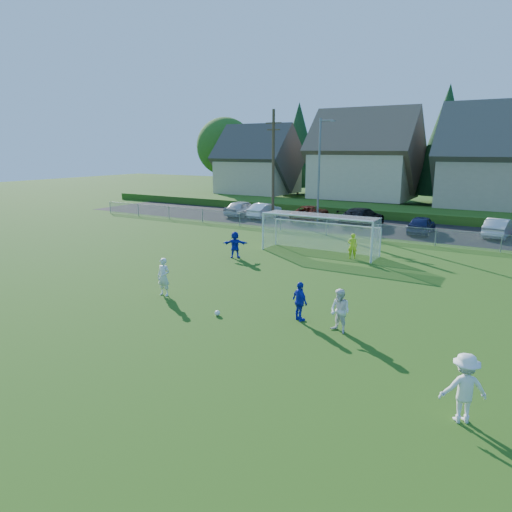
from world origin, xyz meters
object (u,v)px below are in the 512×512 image
at_px(soccer_ball, 217,313).
at_px(car_a, 243,208).
at_px(player_white_c, 464,388).
at_px(player_blue_b, 235,245).
at_px(soccer_goal, 321,228).
at_px(player_white_b, 340,311).
at_px(car_f, 498,228).
at_px(car_e, 421,225).
at_px(car_c, 310,213).
at_px(player_white_a, 164,277).
at_px(goalkeeper, 352,246).
at_px(player_blue_a, 300,301).
at_px(car_b, 265,210).
at_px(car_d, 362,217).

xyz_separation_m(soccer_ball, car_a, (-13.98, 23.83, 0.67)).
height_order(player_white_c, player_blue_b, player_white_c).
distance_m(car_a, soccer_goal, 17.13).
relative_size(player_white_b, player_white_c, 0.92).
bearing_deg(car_f, soccer_ball, 77.28).
distance_m(car_e, soccer_goal, 11.13).
relative_size(player_white_b, car_c, 0.32).
distance_m(player_white_a, goalkeeper, 12.31).
height_order(soccer_ball, player_blue_a, player_blue_a).
height_order(player_white_a, car_a, player_white_a).
height_order(car_e, car_f, car_f).
distance_m(goalkeeper, car_b, 17.53).
bearing_deg(soccer_goal, goalkeeper, -13.25).
xyz_separation_m(player_white_a, car_e, (6.81, 22.09, -0.16)).
distance_m(car_b, car_e, 14.80).
bearing_deg(car_a, soccer_goal, 140.71).
xyz_separation_m(player_white_a, soccer_goal, (2.63, 11.82, 0.76)).
bearing_deg(player_blue_b, player_blue_a, 109.02).
relative_size(player_blue_b, car_a, 0.36).
bearing_deg(player_white_a, soccer_goal, 72.96).
bearing_deg(car_e, soccer_ball, 81.56).
xyz_separation_m(car_e, car_f, (5.29, 1.47, 0.01)).
bearing_deg(car_e, player_white_c, 102.97).
relative_size(car_f, soccer_goal, 0.59).
bearing_deg(car_a, player_blue_a, 128.26).
xyz_separation_m(car_b, car_f, (20.06, 0.45, 0.01)).
height_order(car_b, car_e, car_b).
distance_m(player_white_b, car_a, 29.64).
bearing_deg(player_blue_a, car_a, -21.57).
xyz_separation_m(player_blue_a, car_f, (5.44, 23.23, -0.06)).
bearing_deg(player_white_a, player_white_b, -4.43).
xyz_separation_m(player_white_b, car_d, (-6.77, 23.11, -0.01)).
distance_m(player_white_a, car_a, 25.17).
relative_size(player_blue_a, goalkeeper, 1.00).
relative_size(player_blue_a, soccer_goal, 0.21).
height_order(goalkeeper, car_e, goalkeeper).
bearing_deg(car_e, car_a, -3.32).
height_order(car_a, car_d, car_d).
relative_size(player_white_a, car_f, 0.40).
relative_size(player_blue_b, car_c, 0.32).
bearing_deg(car_b, player_white_b, 126.09).
bearing_deg(goalkeeper, soccer_goal, -36.77).
height_order(car_b, car_d, car_d).
bearing_deg(car_b, player_white_c, 128.73).
distance_m(player_white_a, player_blue_b, 7.94).
bearing_deg(car_b, car_f, -177.95).
bearing_deg(car_d, car_c, 2.44).
height_order(player_blue_a, player_blue_b, player_blue_b).
height_order(car_b, car_f, car_f).
bearing_deg(car_b, soccer_ball, 116.48).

